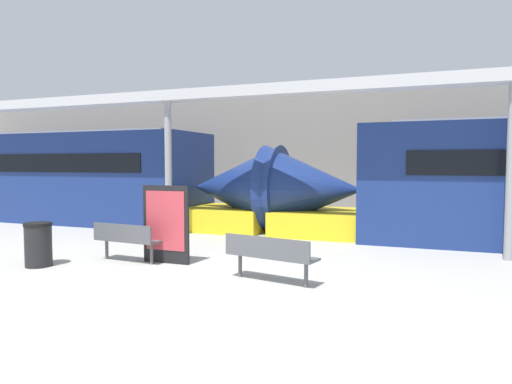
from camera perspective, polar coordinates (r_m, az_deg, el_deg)
name	(u,v)px	position (r m, az deg, el deg)	size (l,w,h in m)	color
ground_plane	(196,294)	(7.51, -7.56, -12.49)	(60.00, 60.00, 0.00)	#B2AFA8
station_wall	(336,153)	(18.20, 9.97, 4.85)	(56.00, 0.20, 5.00)	gray
train_right	(59,179)	(18.40, -23.43, 1.50)	(17.09, 2.93, 3.20)	navy
bench_near	(269,254)	(7.98, 1.69, -7.70)	(1.74, 0.78, 0.82)	#4C4F54
bench_far	(126,238)	(10.00, -15.96, -5.57)	(1.55, 0.57, 0.82)	#4C4F54
trash_bin	(38,244)	(10.24, -25.57, -5.93)	(0.54, 0.54, 0.89)	black
poster_board	(166,224)	(9.67, -11.20, -3.94)	(1.06, 0.07, 1.62)	black
support_column_near	(168,170)	(12.90, -10.90, 2.67)	(0.19, 0.19, 3.77)	gray
support_column_far	(511,172)	(11.09, 29.26, 2.15)	(0.19, 0.19, 3.77)	gray
canopy_beam	(168,97)	(13.03, -11.00, 11.62)	(28.00, 0.60, 0.28)	#B7B7BC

